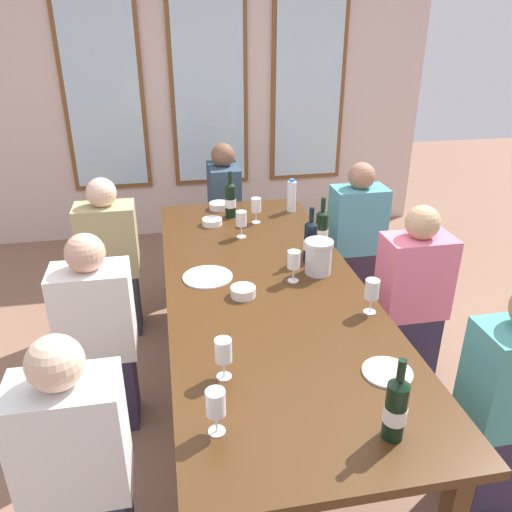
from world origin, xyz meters
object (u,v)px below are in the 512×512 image
(wine_glass_0, at_px, (241,220))
(wine_glass_3, at_px, (256,206))
(wine_glass_2, at_px, (294,261))
(water_bottle, at_px, (292,196))
(seated_person_6, at_px, (224,213))
(tasting_bowl_0, at_px, (219,206))
(tasting_bowl_1, at_px, (243,292))
(seated_person_3, at_px, (411,301))
(seated_person_5, at_px, (508,408))
(tasting_bowl_2, at_px, (212,222))
(seated_person_1, at_px, (356,240))
(white_plate_0, at_px, (387,372))
(wine_bottle_2, at_px, (310,241))
(seated_person_4, at_px, (77,473))
(white_plate_1, at_px, (208,277))
(dining_table, at_px, (265,295))
(wine_bottle_1, at_px, (396,408))
(metal_pitcher, at_px, (318,257))
(wine_glass_1, at_px, (223,351))
(wine_glass_4, at_px, (372,291))
(wine_glass_5, at_px, (216,405))
(seated_person_0, at_px, (111,262))
(seated_person_2, at_px, (98,340))
(wine_bottle_3, at_px, (230,200))

(wine_glass_0, distance_m, wine_glass_3, 0.27)
(wine_glass_2, bearing_deg, wine_glass_3, 92.43)
(water_bottle, height_order, seated_person_6, seated_person_6)
(tasting_bowl_0, distance_m, tasting_bowl_1, 1.30)
(seated_person_3, distance_m, seated_person_5, 0.91)
(tasting_bowl_2, distance_m, seated_person_1, 1.08)
(white_plate_0, xyz_separation_m, wine_bottle_2, (-0.02, 1.06, 0.12))
(seated_person_4, xyz_separation_m, seated_person_6, (0.87, 2.58, 0.00))
(white_plate_1, xyz_separation_m, seated_person_3, (1.16, -0.10, -0.22))
(dining_table, bearing_deg, tasting_bowl_1, -143.73)
(wine_bottle_1, height_order, tasting_bowl_1, wine_bottle_1)
(metal_pitcher, height_order, wine_glass_0, metal_pitcher)
(wine_glass_2, distance_m, seated_person_4, 1.41)
(dining_table, height_order, wine_glass_1, wine_glass_1)
(white_plate_0, relative_size, tasting_bowl_0, 1.42)
(wine_glass_4, xyz_separation_m, wine_glass_5, (-0.81, -0.64, 0.00))
(wine_glass_3, bearing_deg, wine_bottle_1, -87.50)
(seated_person_5, bearing_deg, seated_person_0, 134.86)
(white_plate_1, relative_size, seated_person_0, 0.24)
(tasting_bowl_2, height_order, seated_person_6, seated_person_6)
(wine_glass_0, height_order, seated_person_5, seated_person_5)
(wine_glass_0, height_order, seated_person_2, seated_person_2)
(white_plate_1, height_order, wine_bottle_1, wine_bottle_1)
(tasting_bowl_0, height_order, tasting_bowl_2, tasting_bowl_0)
(wine_bottle_3, relative_size, wine_glass_5, 1.88)
(wine_glass_3, bearing_deg, tasting_bowl_2, 177.39)
(wine_bottle_1, xyz_separation_m, wine_glass_3, (-0.09, 2.02, -0.00))
(wine_glass_2, bearing_deg, seated_person_0, 139.90)
(white_plate_1, distance_m, tasting_bowl_1, 0.28)
(wine_bottle_1, relative_size, seated_person_5, 0.28)
(tasting_bowl_2, xyz_separation_m, wine_glass_5, (-0.19, -1.90, 0.10))
(wine_bottle_2, distance_m, wine_glass_2, 0.28)
(tasting_bowl_0, height_order, seated_person_3, seated_person_3)
(metal_pitcher, distance_m, seated_person_4, 1.57)
(tasting_bowl_0, relative_size, wine_glass_5, 0.81)
(wine_glass_0, bearing_deg, wine_bottle_1, -82.76)
(wine_glass_1, height_order, seated_person_2, seated_person_2)
(wine_glass_2, height_order, wine_glass_4, same)
(seated_person_2, bearing_deg, metal_pitcher, 5.63)
(seated_person_4, bearing_deg, white_plate_0, 3.75)
(seated_person_2, xyz_separation_m, seated_person_3, (1.75, 0.07, 0.00))
(tasting_bowl_1, relative_size, seated_person_6, 0.11)
(tasting_bowl_2, distance_m, seated_person_6, 0.84)
(metal_pitcher, height_order, wine_bottle_2, wine_bottle_2)
(metal_pitcher, distance_m, wine_glass_3, 0.83)
(wine_bottle_3, bearing_deg, tasting_bowl_0, 110.28)
(seated_person_2, xyz_separation_m, seated_person_4, (0.00, -0.86, 0.00))
(metal_pitcher, xyz_separation_m, wine_bottle_1, (-0.11, -1.21, 0.02))
(dining_table, bearing_deg, wine_glass_4, -39.54)
(dining_table, xyz_separation_m, seated_person_2, (-0.87, -0.03, -0.15))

